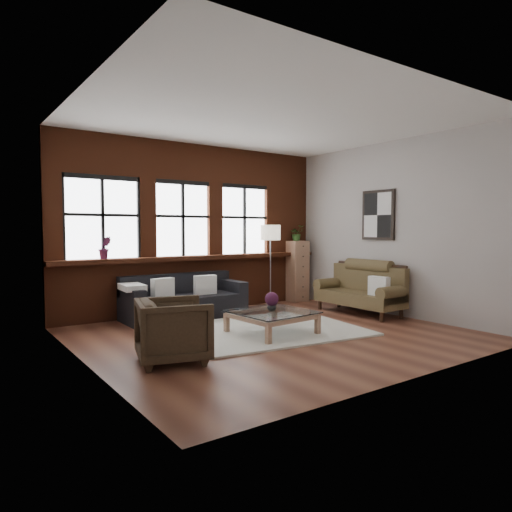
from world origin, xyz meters
TOP-DOWN VIEW (x-y plane):
  - floor at (0.00, 0.00)m, footprint 5.50×5.50m
  - ceiling at (0.00, 0.00)m, footprint 5.50×5.50m
  - wall_back at (0.00, 2.50)m, footprint 5.50×0.00m
  - wall_front at (0.00, -2.50)m, footprint 5.50×0.00m
  - wall_left at (-2.75, 0.00)m, footprint 0.00×5.00m
  - wall_right at (2.75, 0.00)m, footprint 0.00×5.00m
  - brick_backwall at (0.00, 2.44)m, footprint 5.50×0.12m
  - sill_ledge at (0.00, 2.35)m, footprint 5.50×0.30m
  - window_left at (-1.80, 2.45)m, footprint 1.38×0.10m
  - window_mid at (-0.30, 2.45)m, footprint 1.38×0.10m
  - window_right at (1.10, 2.45)m, footprint 1.38×0.10m
  - wall_poster at (2.72, 0.30)m, footprint 0.05×0.74m
  - shag_rug at (0.05, 0.23)m, footprint 3.05×2.55m
  - dark_sofa at (-0.54, 1.90)m, footprint 2.16×0.87m
  - pillow_a at (-1.00, 1.80)m, footprint 0.42×0.22m
  - pillow_b at (-0.18, 1.80)m, footprint 0.41×0.18m
  - vintage_settee at (2.30, 0.38)m, footprint 0.79×1.77m
  - pillow_settee at (2.22, -0.16)m, footprint 0.15×0.39m
  - armchair at (-1.86, -0.46)m, footprint 1.02×1.01m
  - coffee_table at (-0.04, -0.01)m, footprint 1.17×1.17m
  - vase at (-0.04, -0.01)m, footprint 0.17×0.17m
  - flowers at (-0.04, -0.01)m, footprint 0.21×0.21m
  - drawer_chest at (2.37, 2.25)m, footprint 0.41×0.41m
  - potted_plant_top at (2.37, 2.25)m, footprint 0.33×0.29m
  - floor_lamp at (1.36, 1.88)m, footprint 0.40×0.40m
  - sill_plant at (-1.80, 2.32)m, footprint 0.22×0.18m

SIDE VIEW (x-z plane):
  - floor at x=0.00m, z-range 0.00..0.00m
  - shag_rug at x=0.05m, z-range 0.00..0.03m
  - coffee_table at x=-0.04m, z-range -0.01..0.36m
  - armchair at x=-1.86m, z-range 0.00..0.76m
  - dark_sofa at x=-0.54m, z-range 0.00..0.78m
  - vase at x=-0.04m, z-range 0.35..0.50m
  - vintage_settee at x=2.30m, z-range 0.00..0.94m
  - flowers at x=-0.04m, z-range 0.44..0.64m
  - pillow_a at x=-1.00m, z-range 0.41..0.75m
  - pillow_b at x=-0.18m, z-range 0.41..0.75m
  - pillow_settee at x=2.22m, z-range 0.41..0.75m
  - drawer_chest at x=2.37m, z-range 0.00..1.33m
  - floor_lamp at x=1.36m, z-range 0.00..1.82m
  - sill_ledge at x=0.00m, z-range 1.00..1.08m
  - sill_plant at x=-1.80m, z-range 1.08..1.46m
  - potted_plant_top at x=2.37m, z-range 1.33..1.67m
  - wall_back at x=0.00m, z-range -1.15..4.35m
  - wall_front at x=0.00m, z-range -1.15..4.35m
  - wall_left at x=-2.75m, z-range -0.90..4.10m
  - wall_right at x=2.75m, z-range -0.90..4.10m
  - brick_backwall at x=0.00m, z-range 0.00..3.20m
  - window_left at x=-1.80m, z-range 1.00..2.50m
  - window_mid at x=-0.30m, z-range 1.00..2.50m
  - window_right at x=1.10m, z-range 1.00..2.50m
  - wall_poster at x=2.72m, z-range 1.38..2.32m
  - ceiling at x=0.00m, z-range 3.20..3.20m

